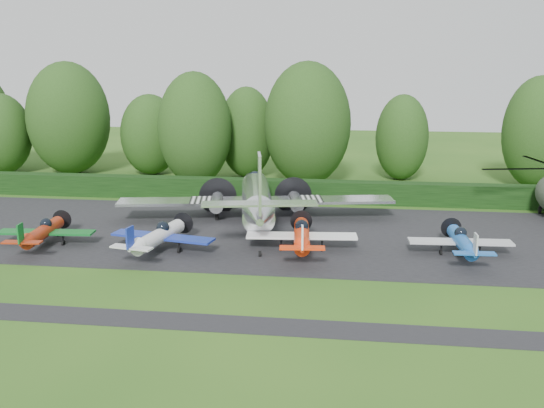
# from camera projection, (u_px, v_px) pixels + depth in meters

# --- Properties ---
(ground) EXTENTS (160.00, 160.00, 0.00)m
(ground) POSITION_uv_depth(u_px,v_px,m) (233.00, 281.00, 35.86)
(ground) COLOR #234F16
(ground) RESTS_ON ground
(apron) EXTENTS (70.00, 18.00, 0.01)m
(apron) POSITION_uv_depth(u_px,v_px,m) (258.00, 234.00, 45.51)
(apron) COLOR black
(apron) RESTS_ON ground
(taxiway_verge) EXTENTS (70.00, 2.00, 0.00)m
(taxiway_verge) POSITION_uv_depth(u_px,v_px,m) (210.00, 323.00, 30.07)
(taxiway_verge) COLOR black
(taxiway_verge) RESTS_ON ground
(hedgerow) EXTENTS (90.00, 1.60, 2.00)m
(hedgerow) POSITION_uv_depth(u_px,v_px,m) (276.00, 201.00, 56.12)
(hedgerow) COLOR black
(hedgerow) RESTS_ON ground
(transport_plane) EXTENTS (22.23, 17.05, 7.12)m
(transport_plane) POSITION_uv_depth(u_px,v_px,m) (256.00, 200.00, 47.65)
(transport_plane) COLOR silver
(transport_plane) RESTS_ON ground
(light_plane_red) EXTENTS (6.77, 7.12, 2.60)m
(light_plane_red) POSITION_uv_depth(u_px,v_px,m) (43.00, 232.00, 42.15)
(light_plane_red) COLOR #97260E
(light_plane_red) RESTS_ON ground
(light_plane_white) EXTENTS (7.29, 7.67, 2.80)m
(light_plane_white) POSITION_uv_depth(u_px,v_px,m) (159.00, 236.00, 40.80)
(light_plane_white) COLOR silver
(light_plane_white) RESTS_ON ground
(light_plane_orange) EXTENTS (7.53, 7.92, 2.90)m
(light_plane_orange) POSITION_uv_depth(u_px,v_px,m) (302.00, 235.00, 40.85)
(light_plane_orange) COLOR #F1340E
(light_plane_orange) RESTS_ON ground
(light_plane_blue) EXTENTS (6.81, 7.16, 2.62)m
(light_plane_blue) POSITION_uv_depth(u_px,v_px,m) (462.00, 241.00, 39.89)
(light_plane_blue) COLOR #1D5AAE
(light_plane_blue) RESTS_ON ground
(tree_0) EXTENTS (9.17, 9.17, 12.63)m
(tree_0) POSITION_uv_depth(u_px,v_px,m) (69.00, 118.00, 68.16)
(tree_0) COLOR black
(tree_0) RESTS_ON ground
(tree_1) EXTENTS (8.88, 8.88, 12.67)m
(tree_1) POSITION_uv_depth(u_px,v_px,m) (307.00, 124.00, 61.90)
(tree_1) COLOR black
(tree_1) RESTS_ON ground
(tree_2) EXTENTS (6.07, 6.07, 9.95)m
(tree_2) POSITION_uv_depth(u_px,v_px,m) (247.00, 132.00, 66.42)
(tree_2) COLOR black
(tree_2) RESTS_ON ground
(tree_4) EXTENTS (7.56, 7.56, 11.65)m
(tree_4) POSITION_uv_depth(u_px,v_px,m) (195.00, 129.00, 62.13)
(tree_4) COLOR black
(tree_4) RESTS_ON ground
(tree_5) EXTENTS (6.67, 6.67, 9.06)m
(tree_5) POSITION_uv_depth(u_px,v_px,m) (150.00, 135.00, 68.12)
(tree_5) COLOR black
(tree_5) RESTS_ON ground
(tree_6) EXTENTS (5.64, 5.64, 9.21)m
(tree_6) POSITION_uv_depth(u_px,v_px,m) (402.00, 138.00, 65.04)
(tree_6) COLOR black
(tree_6) RESTS_ON ground
(tree_8) EXTENTS (6.84, 6.84, 11.28)m
(tree_8) POSITION_uv_depth(u_px,v_px,m) (537.00, 132.00, 60.83)
(tree_8) COLOR black
(tree_8) RESTS_ON ground
(tree_9) EXTENTS (6.61, 6.61, 9.14)m
(tree_9) POSITION_uv_depth(u_px,v_px,m) (1.00, 134.00, 68.65)
(tree_9) COLOR black
(tree_9) RESTS_ON ground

